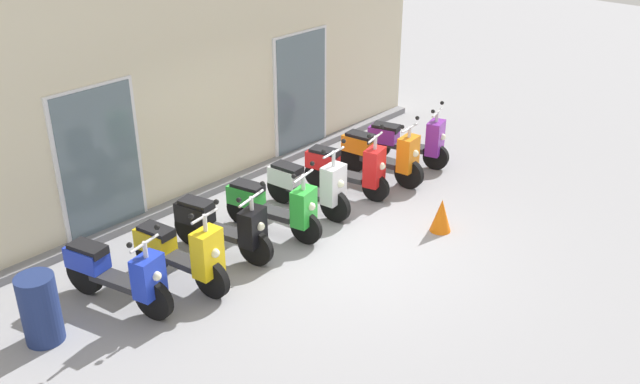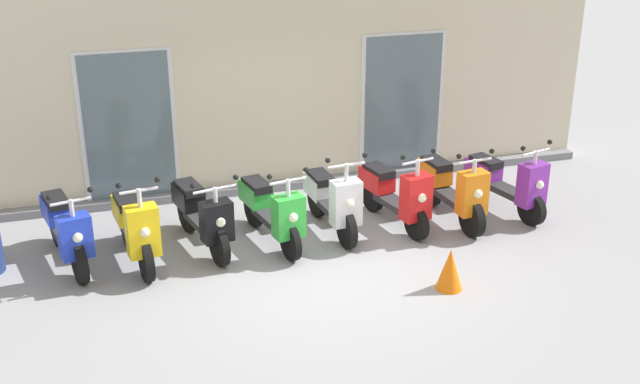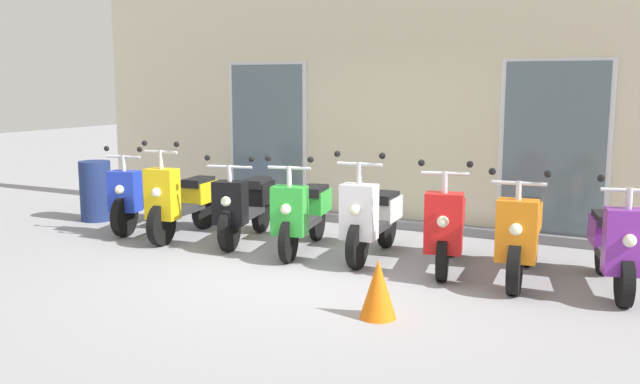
# 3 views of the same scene
# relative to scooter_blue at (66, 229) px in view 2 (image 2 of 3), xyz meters

# --- Properties ---
(ground_plane) EXTENTS (40.00, 40.00, 0.00)m
(ground_plane) POSITION_rel_scooter_blue_xyz_m (3.03, -1.04, -0.47)
(ground_plane) COLOR #939399
(storefront_facade) EXTENTS (10.34, 0.50, 3.92)m
(storefront_facade) POSITION_rel_scooter_blue_xyz_m (3.03, 1.86, 1.43)
(storefront_facade) COLOR beige
(storefront_facade) RESTS_ON ground_plane
(scooter_blue) EXTENTS (0.71, 1.67, 1.18)m
(scooter_blue) POSITION_rel_scooter_blue_xyz_m (0.00, 0.00, 0.00)
(scooter_blue) COLOR black
(scooter_blue) RESTS_ON ground_plane
(scooter_yellow) EXTENTS (0.58, 1.61, 1.30)m
(scooter_yellow) POSITION_rel_scooter_blue_xyz_m (0.83, -0.22, 0.01)
(scooter_yellow) COLOR black
(scooter_yellow) RESTS_ON ground_plane
(scooter_black) EXTENTS (0.74, 1.63, 1.15)m
(scooter_black) POSITION_rel_scooter_blue_xyz_m (1.69, -0.03, 0.00)
(scooter_black) COLOR black
(scooter_black) RESTS_ON ground_plane
(scooter_green) EXTENTS (0.69, 1.64, 1.20)m
(scooter_green) POSITION_rel_scooter_blue_xyz_m (2.59, -0.14, 0.00)
(scooter_green) COLOR black
(scooter_green) RESTS_ON ground_plane
(scooter_white) EXTENTS (0.58, 1.60, 1.28)m
(scooter_white) POSITION_rel_scooter_blue_xyz_m (3.45, -0.05, 0.00)
(scooter_white) COLOR black
(scooter_white) RESTS_ON ground_plane
(scooter_red) EXTENTS (0.69, 1.52, 1.24)m
(scooter_red) POSITION_rel_scooter_blue_xyz_m (4.35, -0.09, 0.01)
(scooter_red) COLOR black
(scooter_red) RESTS_ON ground_plane
(scooter_orange) EXTENTS (0.58, 1.64, 1.21)m
(scooter_orange) POSITION_rel_scooter_blue_xyz_m (5.16, -0.17, 0.01)
(scooter_orange) COLOR black
(scooter_orange) RESTS_ON ground_plane
(scooter_purple) EXTENTS (0.74, 1.55, 1.20)m
(scooter_purple) POSITION_rel_scooter_blue_xyz_m (6.04, -0.10, -0.01)
(scooter_purple) COLOR black
(scooter_purple) RESTS_ON ground_plane
(traffic_cone) EXTENTS (0.32, 0.32, 0.52)m
(traffic_cone) POSITION_rel_scooter_blue_xyz_m (4.34, -1.93, -0.21)
(traffic_cone) COLOR orange
(traffic_cone) RESTS_ON ground_plane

